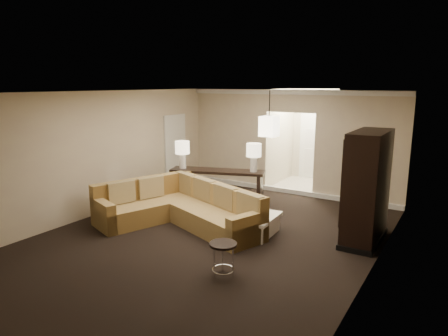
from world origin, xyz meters
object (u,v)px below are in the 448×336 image
Objects in this scene: armoire at (366,190)px; drink_table at (223,252)px; console_table at (217,184)px; coffee_table at (251,224)px; sectional_sofa at (181,208)px; person at (324,154)px.

drink_table is (-1.53, -2.63, -0.63)m from armoire.
console_table is 4.35× the size of drink_table.
armoire reaches higher than coffee_table.
coffee_table is 1.89m from drink_table.
drink_table is (2.09, -3.08, -0.14)m from console_table.
coffee_table is at bearing 31.92° from sectional_sofa.
sectional_sofa is 5.39m from person.
person is at bearing 117.84° from armoire.
sectional_sofa is 1.71× the size of armoire.
person reaches higher than console_table.
armoire reaches higher than sectional_sofa.
console_table is at bearing 86.26° from person.
console_table reaches higher than drink_table.
drink_table reaches higher than coffee_table.
console_table is at bearing 141.94° from coffee_table.
armoire is 3.10m from drink_table.
sectional_sofa is 6.71× the size of drink_table.
coffee_table is 2.07m from console_table.
coffee_table is 0.49× the size of armoire.
person is (-0.61, 6.68, 0.49)m from drink_table.
console_table is (-0.10, 1.59, 0.17)m from sectional_sofa.
sectional_sofa is at bearing -162.17° from armoire.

